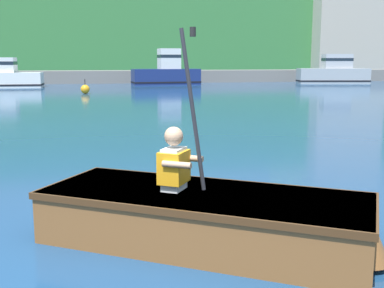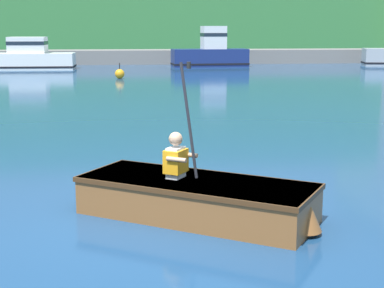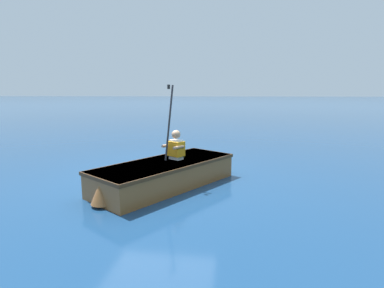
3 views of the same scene
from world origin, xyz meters
name	(u,v)px [view 1 (image 1 of 3)]	position (x,y,z in m)	size (l,w,h in m)	color
ground_plane	(141,267)	(0.00, 0.00, 0.00)	(300.00, 300.00, 0.00)	navy
shoreline_ridge	(91,32)	(0.00, 51.86, 4.75)	(120.00, 20.00, 9.49)	#387A3D
waterfront_office_block_center	(328,1)	(25.25, 45.94, 7.95)	(7.71, 12.20, 15.89)	#B2A899
marina_dock	(94,77)	(0.00, 32.52, 0.45)	(60.08, 2.40, 0.90)	slate
moored_boat_dock_west_end	(167,73)	(4.81, 28.90, 0.81)	(4.68, 1.87, 2.42)	navy
moored_boat_dock_west_inner	(334,73)	(16.95, 28.51, 0.77)	(5.23, 2.57, 2.08)	#9EA3A8
rowboat_foreground	(209,216)	(0.64, 0.35, 0.27)	(3.02, 2.49, 0.47)	brown
person_paddler	(175,161)	(0.37, 0.52, 0.74)	(0.45, 0.45, 1.42)	silver
channel_buoy	(85,89)	(-0.56, 20.90, 0.22)	(0.44, 0.44, 0.72)	orange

